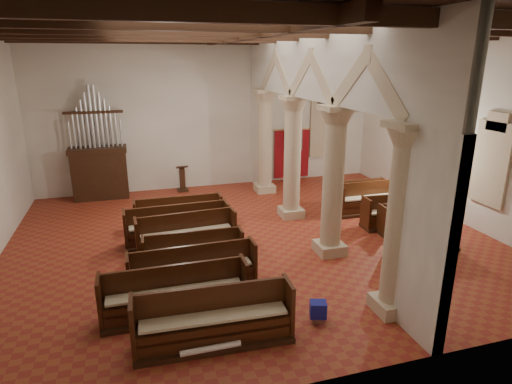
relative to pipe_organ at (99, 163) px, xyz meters
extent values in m
plane|color=brown|center=(4.50, -5.50, -1.37)|extent=(14.00, 14.00, 0.00)
plane|color=black|center=(4.50, -5.50, 4.63)|extent=(14.00, 14.00, 0.00)
cube|color=white|center=(4.50, 0.50, 1.63)|extent=(14.00, 0.02, 6.00)
cube|color=white|center=(4.50, -11.50, 1.63)|extent=(14.00, 0.02, 6.00)
cube|color=white|center=(11.50, -5.50, 1.63)|extent=(0.02, 12.00, 6.00)
cube|color=#C7B294|center=(6.30, -10.00, -1.22)|extent=(0.75, 0.75, 0.30)
cylinder|color=#C7B294|center=(6.30, -10.00, 0.58)|extent=(0.56, 0.56, 3.30)
cube|color=#C7B294|center=(6.30, -7.00, -1.22)|extent=(0.75, 0.75, 0.30)
cylinder|color=#C7B294|center=(6.30, -7.00, 0.58)|extent=(0.56, 0.56, 3.30)
cube|color=#C7B294|center=(6.30, -4.00, -1.22)|extent=(0.75, 0.75, 0.30)
cylinder|color=#C7B294|center=(6.30, -4.00, 0.58)|extent=(0.56, 0.56, 3.30)
cube|color=#C7B294|center=(6.30, -1.00, -1.22)|extent=(0.75, 0.75, 0.30)
cylinder|color=#C7B294|center=(6.30, -1.00, 0.58)|extent=(0.56, 0.56, 3.30)
cube|color=white|center=(6.30, -5.50, 3.66)|extent=(0.25, 11.90, 1.93)
cube|color=#306D5A|center=(11.48, -7.00, 0.83)|extent=(0.03, 1.00, 2.20)
cube|color=#306D5A|center=(11.48, -3.00, 0.83)|extent=(0.03, 1.00, 2.20)
cube|color=#306D5A|center=(9.50, 0.48, 0.83)|extent=(1.00, 0.03, 2.20)
cube|color=#331B10|center=(0.00, 0.00, -0.47)|extent=(2.00, 0.80, 1.80)
cube|color=#331B10|center=(0.00, 0.00, 0.53)|extent=(2.10, 0.85, 0.20)
cube|color=#311A0F|center=(3.11, 0.00, -1.33)|extent=(0.42, 0.42, 0.09)
cube|color=#311A0F|center=(3.11, 0.00, -0.88)|extent=(0.21, 0.21, 0.98)
cube|color=#311A0F|center=(3.11, -0.07, -0.35)|extent=(0.47, 0.38, 0.17)
cube|color=maroon|center=(8.00, 0.42, -0.22)|extent=(1.60, 0.06, 2.10)
cylinder|color=gold|center=(8.00, 0.40, 0.88)|extent=(1.80, 0.04, 0.04)
cone|color=#331B10|center=(8.03, 0.00, -1.31)|extent=(0.37, 0.37, 0.12)
cylinder|color=gold|center=(8.03, 0.00, -0.15)|extent=(0.04, 0.04, 2.44)
cylinder|color=gold|center=(8.03, 0.00, 0.97)|extent=(0.08, 0.71, 0.03)
cube|color=#161A4F|center=(8.03, -0.02, 0.46)|extent=(0.56, 0.06, 0.86)
cube|color=navy|center=(4.64, -9.88, -1.10)|extent=(0.40, 0.36, 0.33)
cube|color=#153696|center=(3.35, -8.13, -1.09)|extent=(0.40, 0.34, 0.36)
cube|color=navy|center=(3.59, -5.28, -1.13)|extent=(0.30, 0.26, 0.28)
cylinder|color=silver|center=(2.32, -10.34, -1.21)|extent=(1.12, 0.11, 0.11)
cylinder|color=silver|center=(2.80, -8.72, -1.21)|extent=(1.04, 0.11, 0.10)
cube|color=#331B10|center=(2.45, -10.01, -1.32)|extent=(3.02, 0.89, 0.11)
cube|color=#3B180C|center=(2.45, -10.07, -1.02)|extent=(2.86, 0.56, 0.48)
cube|color=#3B180C|center=(2.45, -9.82, -0.75)|extent=(2.84, 0.21, 1.02)
cube|color=#3B180C|center=(0.99, -9.99, -0.75)|extent=(0.11, 0.65, 1.02)
cube|color=#3B180C|center=(3.91, -9.99, -0.75)|extent=(0.11, 0.65, 1.02)
cube|color=beige|center=(2.45, -10.07, -0.75)|extent=(2.74, 0.52, 0.05)
cube|color=#331B10|center=(1.86, -8.86, -1.32)|extent=(3.04, 0.74, 0.10)
cube|color=#381D0C|center=(1.86, -8.91, -1.04)|extent=(2.89, 0.43, 0.47)
cube|color=#381D0C|center=(1.86, -8.67, -0.78)|extent=(2.89, 0.09, 0.98)
cube|color=#381D0C|center=(0.38, -8.83, -0.78)|extent=(0.08, 0.62, 0.98)
cube|color=#381D0C|center=(3.35, -8.83, -0.78)|extent=(0.08, 0.62, 0.98)
cube|color=beige|center=(1.86, -8.91, -0.78)|extent=(2.77, 0.39, 0.05)
cube|color=#331B10|center=(2.38, -7.92, -1.32)|extent=(2.96, 0.75, 0.10)
cube|color=#3C1A0C|center=(2.38, -7.97, -1.04)|extent=(2.81, 0.44, 0.45)
cube|color=#3C1A0C|center=(2.38, -7.74, -0.79)|extent=(2.80, 0.11, 0.95)
cube|color=#3C1A0C|center=(0.94, -7.90, -0.79)|extent=(0.08, 0.60, 0.95)
cube|color=#3C1A0C|center=(3.82, -7.90, -0.79)|extent=(0.08, 0.60, 0.95)
cube|color=beige|center=(2.38, -7.97, -0.79)|extent=(2.69, 0.40, 0.05)
cube|color=#331B10|center=(2.54, -6.85, -1.33)|extent=(2.57, 0.72, 0.09)
cube|color=#3C210C|center=(2.54, -6.89, -1.07)|extent=(2.41, 0.44, 0.41)
cube|color=#3C210C|center=(2.54, -6.68, -0.84)|extent=(2.40, 0.13, 0.87)
cube|color=#3C210C|center=(1.30, -6.83, -0.84)|extent=(0.08, 0.55, 0.87)
cube|color=#3C210C|center=(3.78, -6.83, -0.84)|extent=(0.08, 0.55, 0.87)
cube|color=beige|center=(2.54, -6.89, -0.84)|extent=(2.31, 0.40, 0.05)
cube|color=#331B10|center=(2.51, -5.76, -1.32)|extent=(2.79, 0.88, 0.10)
cube|color=#431A0E|center=(2.51, -5.81, -1.03)|extent=(2.63, 0.56, 0.47)
cube|color=#431A0E|center=(2.51, -5.57, -0.77)|extent=(2.61, 0.22, 0.99)
cube|color=#431A0E|center=(1.17, -5.74, -0.77)|extent=(0.11, 0.63, 0.99)
cube|color=#431A0E|center=(3.86, -5.74, -0.77)|extent=(0.11, 0.63, 0.99)
cube|color=beige|center=(2.51, -5.81, -0.77)|extent=(2.52, 0.51, 0.05)
cube|color=#331B10|center=(2.34, -5.06, -1.32)|extent=(3.03, 0.80, 0.11)
cube|color=#42240E|center=(2.34, -5.12, -1.03)|extent=(2.87, 0.48, 0.48)
cube|color=#42240E|center=(2.34, -4.87, -0.76)|extent=(2.86, 0.13, 1.00)
cube|color=#42240E|center=(0.87, -5.04, -0.76)|extent=(0.09, 0.63, 1.00)
cube|color=#42240E|center=(3.81, -5.04, -0.76)|extent=(0.09, 0.63, 1.00)
cube|color=beige|center=(2.34, -5.12, -0.76)|extent=(2.75, 0.44, 0.05)
cube|color=#331B10|center=(2.51, -3.89, -1.32)|extent=(2.77, 0.68, 0.09)
cube|color=#43270E|center=(2.51, -3.94, -1.07)|extent=(2.62, 0.39, 0.42)
cube|color=#43270E|center=(2.51, -3.73, -0.83)|extent=(2.62, 0.08, 0.89)
cube|color=#43270E|center=(1.16, -3.88, -0.83)|extent=(0.07, 0.56, 0.89)
cube|color=#43270E|center=(3.86, -3.88, -0.83)|extent=(0.07, 0.56, 0.89)
cube|color=beige|center=(2.51, -3.94, -0.83)|extent=(2.51, 0.36, 0.05)
cube|color=#331B10|center=(8.91, -7.59, -1.32)|extent=(1.97, 0.81, 0.10)
cube|color=#421B0E|center=(8.91, -7.64, -1.03)|extent=(1.81, 0.49, 0.47)
cube|color=#421B0E|center=(8.91, -7.40, -0.77)|extent=(1.80, 0.15, 0.98)
cube|color=#421B0E|center=(7.97, -7.56, -0.77)|extent=(0.10, 0.62, 0.98)
cube|color=#421B0E|center=(9.85, -7.56, -0.77)|extent=(0.10, 0.62, 0.98)
cube|color=beige|center=(8.91, -7.64, -0.77)|extent=(1.74, 0.45, 0.05)
cube|color=#331B10|center=(9.19, -6.37, -1.33)|extent=(1.77, 0.73, 0.09)
cube|color=#3E1C0D|center=(9.19, -6.42, -1.08)|extent=(1.60, 0.45, 0.41)
cube|color=#3E1C0D|center=(9.19, -6.21, -0.85)|extent=(1.58, 0.15, 0.86)
cube|color=#3E1C0D|center=(8.36, -6.35, -0.85)|extent=(0.09, 0.55, 0.86)
cube|color=#3E1C0D|center=(10.02, -6.35, -0.85)|extent=(0.09, 0.55, 0.86)
cube|color=beige|center=(9.19, -6.42, -0.85)|extent=(1.53, 0.41, 0.05)
cube|color=#331B10|center=(9.11, -5.81, -1.32)|extent=(2.06, 0.79, 0.10)
cube|color=#39210C|center=(9.11, -5.86, -1.05)|extent=(1.90, 0.48, 0.45)
cube|color=#39210C|center=(9.11, -5.63, -0.80)|extent=(1.88, 0.15, 0.95)
cube|color=#39210C|center=(8.13, -5.79, -0.80)|extent=(0.10, 0.60, 0.95)
cube|color=#39210C|center=(10.09, -5.79, -0.80)|extent=(0.10, 0.60, 0.95)
cube|color=beige|center=(9.11, -5.86, -0.80)|extent=(1.82, 0.44, 0.05)
cube|color=#331B10|center=(8.97, -4.43, -1.32)|extent=(2.20, 0.73, 0.10)
cube|color=#43210E|center=(8.97, -4.48, -1.03)|extent=(2.05, 0.42, 0.47)
cube|color=#43210E|center=(8.97, -4.24, -0.77)|extent=(2.05, 0.08, 0.99)
cube|color=#43210E|center=(7.90, -4.41, -0.77)|extent=(0.07, 0.62, 0.99)
cube|color=#43210E|center=(10.03, -4.41, -0.77)|extent=(0.07, 0.62, 0.99)
cube|color=beige|center=(8.97, -4.48, -0.77)|extent=(1.97, 0.38, 0.05)
cube|color=#331B10|center=(9.13, -3.86, -1.32)|extent=(1.79, 0.67, 0.10)
cube|color=#44190E|center=(9.13, -3.91, -1.06)|extent=(1.64, 0.39, 0.43)
cube|color=#44190E|center=(9.13, -3.69, -0.82)|extent=(1.64, 0.07, 0.91)
cube|color=#44190E|center=(8.27, -3.84, -0.82)|extent=(0.07, 0.57, 0.91)
cube|color=#44190E|center=(9.99, -3.84, -0.82)|extent=(0.07, 0.57, 0.91)
cube|color=beige|center=(9.13, -3.91, -0.82)|extent=(1.58, 0.35, 0.05)
camera|label=1|loc=(1.25, -16.86, 3.83)|focal=30.00mm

